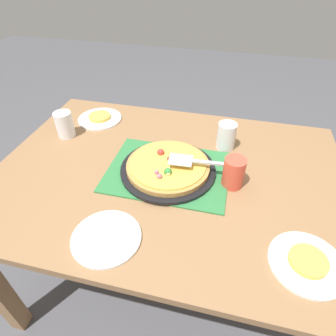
{
  "coord_description": "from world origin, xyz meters",
  "views": [
    {
      "loc": [
        0.2,
        -0.84,
        1.49
      ],
      "look_at": [
        0.0,
        0.0,
        0.77
      ],
      "focal_mm": 30.11,
      "sensor_mm": 36.0,
      "label": 1
    }
  ],
  "objects_px": {
    "cup_far": "(234,173)",
    "pizza_server": "(193,161)",
    "plate_far_right": "(100,119)",
    "served_slice_left": "(308,261)",
    "cup_near": "(226,136)",
    "pizza_pan": "(168,169)",
    "served_slice_right": "(100,117)",
    "plate_near_left": "(307,263)",
    "cup_corner": "(65,125)",
    "pizza": "(168,166)",
    "plate_side": "(106,238)"
  },
  "relations": [
    {
      "from": "plate_side",
      "to": "served_slice_left",
      "type": "height_order",
      "value": "served_slice_left"
    },
    {
      "from": "cup_near",
      "to": "plate_side",
      "type": "bearing_deg",
      "value": -118.6
    },
    {
      "from": "served_slice_left",
      "to": "pizza_pan",
      "type": "bearing_deg",
      "value": 147.94
    },
    {
      "from": "pizza_pan",
      "to": "served_slice_right",
      "type": "relative_size",
      "value": 3.45
    },
    {
      "from": "pizza_server",
      "to": "pizza_pan",
      "type": "bearing_deg",
      "value": -176.66
    },
    {
      "from": "cup_near",
      "to": "cup_far",
      "type": "relative_size",
      "value": 1.0
    },
    {
      "from": "pizza_pan",
      "to": "plate_far_right",
      "type": "height_order",
      "value": "pizza_pan"
    },
    {
      "from": "plate_side",
      "to": "pizza_server",
      "type": "bearing_deg",
      "value": 60.21
    },
    {
      "from": "plate_far_right",
      "to": "cup_near",
      "type": "distance_m",
      "value": 0.65
    },
    {
      "from": "pizza",
      "to": "pizza_pan",
      "type": "bearing_deg",
      "value": 81.89
    },
    {
      "from": "plate_side",
      "to": "pizza",
      "type": "bearing_deg",
      "value": 72.73
    },
    {
      "from": "pizza",
      "to": "cup_near",
      "type": "xyz_separation_m",
      "value": [
        0.21,
        0.23,
        0.03
      ]
    },
    {
      "from": "plate_near_left",
      "to": "cup_corner",
      "type": "height_order",
      "value": "cup_corner"
    },
    {
      "from": "served_slice_left",
      "to": "cup_corner",
      "type": "height_order",
      "value": "cup_corner"
    },
    {
      "from": "pizza_pan",
      "to": "served_slice_right",
      "type": "bearing_deg",
      "value": 143.98
    },
    {
      "from": "cup_near",
      "to": "cup_corner",
      "type": "height_order",
      "value": "same"
    },
    {
      "from": "pizza_pan",
      "to": "served_slice_left",
      "type": "relative_size",
      "value": 3.45
    },
    {
      "from": "pizza_server",
      "to": "cup_corner",
      "type": "bearing_deg",
      "value": 167.42
    },
    {
      "from": "cup_far",
      "to": "cup_corner",
      "type": "relative_size",
      "value": 1.0
    },
    {
      "from": "plate_far_right",
      "to": "served_slice_right",
      "type": "distance_m",
      "value": 0.01
    },
    {
      "from": "plate_far_right",
      "to": "served_slice_right",
      "type": "xyz_separation_m",
      "value": [
        0.0,
        0.0,
        0.01
      ]
    },
    {
      "from": "cup_far",
      "to": "pizza_server",
      "type": "relative_size",
      "value": 0.52
    },
    {
      "from": "plate_side",
      "to": "cup_near",
      "type": "xyz_separation_m",
      "value": [
        0.32,
        0.59,
        0.06
      ]
    },
    {
      "from": "served_slice_right",
      "to": "pizza_server",
      "type": "height_order",
      "value": "pizza_server"
    },
    {
      "from": "plate_far_right",
      "to": "served_slice_left",
      "type": "relative_size",
      "value": 2.0
    },
    {
      "from": "cup_far",
      "to": "cup_corner",
      "type": "height_order",
      "value": "same"
    },
    {
      "from": "pizza",
      "to": "served_slice_left",
      "type": "distance_m",
      "value": 0.58
    },
    {
      "from": "cup_far",
      "to": "pizza_server",
      "type": "xyz_separation_m",
      "value": [
        -0.16,
        0.02,
        0.01
      ]
    },
    {
      "from": "pizza_pan",
      "to": "plate_near_left",
      "type": "xyz_separation_m",
      "value": [
        0.49,
        -0.31,
        -0.01
      ]
    },
    {
      "from": "pizza",
      "to": "plate_far_right",
      "type": "height_order",
      "value": "pizza"
    },
    {
      "from": "pizza_pan",
      "to": "cup_far",
      "type": "xyz_separation_m",
      "value": [
        0.25,
        -0.01,
        0.05
      ]
    },
    {
      "from": "pizza_pan",
      "to": "pizza",
      "type": "height_order",
      "value": "pizza"
    },
    {
      "from": "pizza_pan",
      "to": "plate_near_left",
      "type": "height_order",
      "value": "pizza_pan"
    },
    {
      "from": "plate_side",
      "to": "served_slice_right",
      "type": "bearing_deg",
      "value": 115.66
    },
    {
      "from": "served_slice_left",
      "to": "cup_far",
      "type": "distance_m",
      "value": 0.38
    },
    {
      "from": "served_slice_left",
      "to": "pizza_server",
      "type": "bearing_deg",
      "value": 141.44
    },
    {
      "from": "plate_far_right",
      "to": "cup_far",
      "type": "distance_m",
      "value": 0.77
    },
    {
      "from": "cup_near",
      "to": "cup_far",
      "type": "xyz_separation_m",
      "value": [
        0.05,
        -0.24,
        0.0
      ]
    },
    {
      "from": "plate_far_right",
      "to": "served_slice_right",
      "type": "bearing_deg",
      "value": 0.0
    },
    {
      "from": "plate_far_right",
      "to": "cup_far",
      "type": "height_order",
      "value": "cup_far"
    },
    {
      "from": "plate_near_left",
      "to": "cup_corner",
      "type": "bearing_deg",
      "value": 156.05
    },
    {
      "from": "pizza_pan",
      "to": "served_slice_left",
      "type": "bearing_deg",
      "value": -32.06
    },
    {
      "from": "plate_near_left",
      "to": "pizza_server",
      "type": "bearing_deg",
      "value": 141.44
    },
    {
      "from": "cup_corner",
      "to": "pizza_server",
      "type": "height_order",
      "value": "cup_corner"
    },
    {
      "from": "pizza_server",
      "to": "cup_near",
      "type": "bearing_deg",
      "value": 63.45
    },
    {
      "from": "pizza_server",
      "to": "plate_far_right",
      "type": "bearing_deg",
      "value": 149.72
    },
    {
      "from": "plate_far_right",
      "to": "served_slice_left",
      "type": "height_order",
      "value": "served_slice_left"
    },
    {
      "from": "pizza_pan",
      "to": "pizza_server",
      "type": "bearing_deg",
      "value": 3.34
    },
    {
      "from": "served_slice_right",
      "to": "plate_side",
      "type": "bearing_deg",
      "value": -64.34
    },
    {
      "from": "cup_near",
      "to": "pizza_server",
      "type": "height_order",
      "value": "cup_near"
    }
  ]
}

